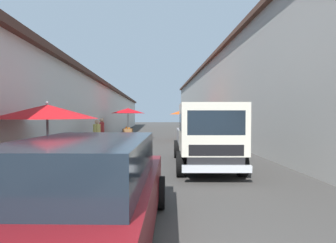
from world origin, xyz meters
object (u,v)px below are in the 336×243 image
(fruit_stall_far_right, at_px, (194,118))
(fruit_stall_mid_lane, at_px, (188,115))
(fruit_stall_far_left, at_px, (46,122))
(plastic_stool, at_px, (114,142))
(fruit_stall_near_left, at_px, (128,115))
(hatchback_car, at_px, (89,192))
(vendor_in_shade, at_px, (102,132))
(vendor_by_crates, at_px, (97,134))
(delivery_truck, at_px, (207,138))

(fruit_stall_far_right, distance_m, fruit_stall_mid_lane, 2.71)
(fruit_stall_far_left, relative_size, plastic_stool, 5.54)
(fruit_stall_far_right, height_order, fruit_stall_far_left, fruit_stall_far_right)
(fruit_stall_mid_lane, bearing_deg, fruit_stall_near_left, 78.21)
(hatchback_car, xyz_separation_m, vendor_in_shade, (8.99, 1.80, 0.19))
(fruit_stall_near_left, xyz_separation_m, hatchback_car, (-13.91, -1.06, -1.01))
(fruit_stall_mid_lane, bearing_deg, vendor_in_shade, 130.05)
(fruit_stall_far_right, relative_size, vendor_by_crates, 1.51)
(fruit_stall_far_left, relative_size, vendor_by_crates, 1.56)
(fruit_stall_far_left, bearing_deg, fruit_stall_mid_lane, -25.26)
(fruit_stall_near_left, bearing_deg, hatchback_car, -175.63)
(fruit_stall_far_right, bearing_deg, vendor_by_crates, 142.89)
(hatchback_car, distance_m, vendor_by_crates, 8.35)
(hatchback_car, bearing_deg, vendor_in_shade, 11.30)
(plastic_stool, bearing_deg, hatchback_car, -172.33)
(fruit_stall_mid_lane, height_order, delivery_truck, fruit_stall_mid_lane)
(fruit_stall_mid_lane, xyz_separation_m, fruit_stall_far_left, (-10.22, 4.82, -0.18))
(fruit_stall_mid_lane, height_order, plastic_stool, fruit_stall_mid_lane)
(fruit_stall_mid_lane, xyz_separation_m, vendor_by_crates, (-4.91, 4.88, -0.89))
(fruit_stall_near_left, distance_m, vendor_by_crates, 5.88)
(fruit_stall_far_right, distance_m, fruit_stall_far_left, 13.98)
(vendor_in_shade, bearing_deg, hatchback_car, -168.70)
(fruit_stall_far_left, height_order, fruit_stall_near_left, fruit_stall_near_left)
(fruit_stall_far_left, bearing_deg, vendor_by_crates, 0.61)
(fruit_stall_near_left, xyz_separation_m, vendor_by_crates, (-5.77, 0.77, -0.87))
(fruit_stall_far_right, bearing_deg, delivery_truck, 173.23)
(fruit_stall_near_left, height_order, hatchback_car, fruit_stall_near_left)
(fruit_stall_mid_lane, xyz_separation_m, vendor_in_shade, (-4.06, 4.84, -0.84))
(plastic_stool, bearing_deg, vendor_by_crates, 164.58)
(fruit_stall_far_right, distance_m, plastic_stool, 7.79)
(fruit_stall_far_right, relative_size, fruit_stall_mid_lane, 0.91)
(plastic_stool, bearing_deg, fruit_stall_far_left, 176.45)
(fruit_stall_mid_lane, bearing_deg, vendor_by_crates, 135.20)
(fruit_stall_far_right, height_order, delivery_truck, fruit_stall_far_right)
(vendor_by_crates, xyz_separation_m, vendor_in_shade, (0.85, -0.04, 0.05))
(fruit_stall_far_left, bearing_deg, plastic_stool, -3.55)
(fruit_stall_far_right, height_order, hatchback_car, fruit_stall_far_right)
(vendor_by_crates, height_order, vendor_in_shade, vendor_in_shade)
(fruit_stall_mid_lane, distance_m, fruit_stall_near_left, 4.19)
(fruit_stall_mid_lane, bearing_deg, fruit_stall_far_right, -17.08)
(fruit_stall_far_right, bearing_deg, fruit_stall_mid_lane, 162.92)
(fruit_stall_near_left, bearing_deg, vendor_in_shade, 171.51)
(fruit_stall_near_left, bearing_deg, fruit_stall_far_left, 176.29)
(fruit_stall_far_right, relative_size, vendor_in_shade, 1.45)
(fruit_stall_far_right, bearing_deg, vendor_in_shade, 139.75)
(hatchback_car, height_order, vendor_in_shade, vendor_in_shade)
(fruit_stall_near_left, bearing_deg, plastic_stool, 176.00)
(delivery_truck, bearing_deg, plastic_stool, 34.03)
(plastic_stool, bearing_deg, fruit_stall_mid_lane, -54.65)
(vendor_in_shade, bearing_deg, fruit_stall_mid_lane, -49.95)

